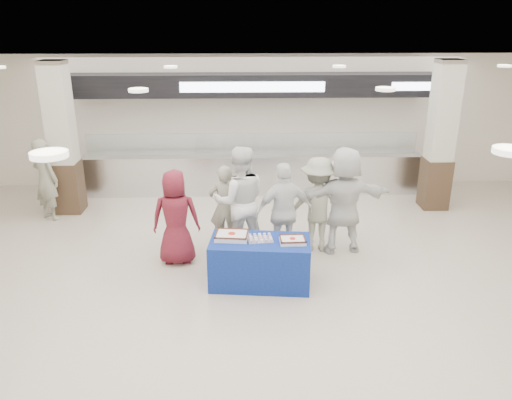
{
  "coord_description": "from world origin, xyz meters",
  "views": [
    {
      "loc": [
        -0.28,
        -6.13,
        3.99
      ],
      "look_at": [
        -0.03,
        1.6,
        1.16
      ],
      "focal_mm": 35.0,
      "sensor_mm": 36.0,
      "label": 1
    }
  ],
  "objects_px": {
    "display_table": "(260,262)",
    "civilian_maroon": "(176,217)",
    "chef_tall": "(240,201)",
    "sheet_cake_left": "(232,235)",
    "cupcake_tray": "(260,238)",
    "sheet_cake_right": "(293,240)",
    "soldier_b": "(318,204)",
    "soldier_bg": "(46,179)",
    "chef_short": "(284,212)",
    "soldier_a": "(225,207)",
    "civilian_white": "(344,200)"
  },
  "relations": [
    {
      "from": "display_table",
      "to": "civilian_maroon",
      "type": "distance_m",
      "value": 1.67
    },
    {
      "from": "display_table",
      "to": "chef_tall",
      "type": "relative_size",
      "value": 0.79
    },
    {
      "from": "sheet_cake_left",
      "to": "cupcake_tray",
      "type": "distance_m",
      "value": 0.45
    },
    {
      "from": "sheet_cake_left",
      "to": "sheet_cake_right",
      "type": "distance_m",
      "value": 0.95
    },
    {
      "from": "sheet_cake_left",
      "to": "chef_tall",
      "type": "relative_size",
      "value": 0.27
    },
    {
      "from": "chef_tall",
      "to": "soldier_b",
      "type": "xyz_separation_m",
      "value": [
        1.38,
        0.11,
        -0.12
      ]
    },
    {
      "from": "soldier_b",
      "to": "soldier_bg",
      "type": "distance_m",
      "value": 5.63
    },
    {
      "from": "cupcake_tray",
      "to": "chef_tall",
      "type": "xyz_separation_m",
      "value": [
        -0.32,
        1.13,
        0.2
      ]
    },
    {
      "from": "display_table",
      "to": "soldier_bg",
      "type": "height_order",
      "value": "soldier_bg"
    },
    {
      "from": "cupcake_tray",
      "to": "chef_short",
      "type": "distance_m",
      "value": 0.98
    },
    {
      "from": "chef_short",
      "to": "soldier_b",
      "type": "relative_size",
      "value": 1.01
    },
    {
      "from": "sheet_cake_right",
      "to": "cupcake_tray",
      "type": "distance_m",
      "value": 0.5
    },
    {
      "from": "soldier_bg",
      "to": "soldier_a",
      "type": "bearing_deg",
      "value": -171.45
    },
    {
      "from": "chef_short",
      "to": "civilian_white",
      "type": "height_order",
      "value": "civilian_white"
    },
    {
      "from": "soldier_b",
      "to": "soldier_bg",
      "type": "height_order",
      "value": "soldier_b"
    },
    {
      "from": "civilian_white",
      "to": "sheet_cake_left",
      "type": "bearing_deg",
      "value": 22.17
    },
    {
      "from": "sheet_cake_right",
      "to": "chef_short",
      "type": "bearing_deg",
      "value": 92.84
    },
    {
      "from": "sheet_cake_right",
      "to": "soldier_bg",
      "type": "height_order",
      "value": "soldier_bg"
    },
    {
      "from": "soldier_a",
      "to": "soldier_b",
      "type": "height_order",
      "value": "soldier_b"
    },
    {
      "from": "chef_tall",
      "to": "soldier_bg",
      "type": "distance_m",
      "value": 4.37
    },
    {
      "from": "sheet_cake_right",
      "to": "soldier_b",
      "type": "relative_size",
      "value": 0.23
    },
    {
      "from": "cupcake_tray",
      "to": "soldier_bg",
      "type": "xyz_separation_m",
      "value": [
        -4.31,
        2.88,
        0.08
      ]
    },
    {
      "from": "chef_tall",
      "to": "civilian_maroon",
      "type": "bearing_deg",
      "value": 9.6
    },
    {
      "from": "display_table",
      "to": "soldier_bg",
      "type": "distance_m",
      "value": 5.21
    },
    {
      "from": "sheet_cake_left",
      "to": "chef_short",
      "type": "xyz_separation_m",
      "value": [
        0.88,
        0.78,
        0.07
      ]
    },
    {
      "from": "civilian_white",
      "to": "soldier_bg",
      "type": "distance_m",
      "value": 6.08
    },
    {
      "from": "sheet_cake_left",
      "to": "cupcake_tray",
      "type": "height_order",
      "value": "sheet_cake_left"
    },
    {
      "from": "sheet_cake_right",
      "to": "civilian_maroon",
      "type": "xyz_separation_m",
      "value": [
        -1.89,
        0.9,
        0.03
      ]
    },
    {
      "from": "sheet_cake_left",
      "to": "civilian_white",
      "type": "bearing_deg",
      "value": 28.83
    },
    {
      "from": "cupcake_tray",
      "to": "civilian_white",
      "type": "xyz_separation_m",
      "value": [
        1.52,
        1.16,
        0.19
      ]
    },
    {
      "from": "civilian_maroon",
      "to": "chef_tall",
      "type": "xyz_separation_m",
      "value": [
        1.08,
        0.33,
        0.16
      ]
    },
    {
      "from": "civilian_maroon",
      "to": "civilian_white",
      "type": "bearing_deg",
      "value": -176.18
    },
    {
      "from": "soldier_a",
      "to": "soldier_bg",
      "type": "relative_size",
      "value": 0.91
    },
    {
      "from": "soldier_b",
      "to": "chef_tall",
      "type": "bearing_deg",
      "value": 8.11
    },
    {
      "from": "civilian_white",
      "to": "soldier_bg",
      "type": "height_order",
      "value": "civilian_white"
    },
    {
      "from": "display_table",
      "to": "sheet_cake_left",
      "type": "height_order",
      "value": "sheet_cake_left"
    },
    {
      "from": "display_table",
      "to": "civilian_white",
      "type": "relative_size",
      "value": 0.8
    },
    {
      "from": "display_table",
      "to": "chef_tall",
      "type": "height_order",
      "value": "chef_tall"
    },
    {
      "from": "chef_tall",
      "to": "soldier_b",
      "type": "relative_size",
      "value": 1.14
    },
    {
      "from": "cupcake_tray",
      "to": "soldier_a",
      "type": "xyz_separation_m",
      "value": [
        -0.58,
        1.35,
        0.0
      ]
    },
    {
      "from": "sheet_cake_right",
      "to": "cupcake_tray",
      "type": "relative_size",
      "value": 0.98
    },
    {
      "from": "civilian_maroon",
      "to": "sheet_cake_right",
      "type": "bearing_deg",
      "value": 151.31
    },
    {
      "from": "sheet_cake_left",
      "to": "display_table",
      "type": "bearing_deg",
      "value": -12.19
    },
    {
      "from": "sheet_cake_left",
      "to": "cupcake_tray",
      "type": "xyz_separation_m",
      "value": [
        0.44,
        -0.09,
        -0.02
      ]
    },
    {
      "from": "sheet_cake_left",
      "to": "soldier_bg",
      "type": "height_order",
      "value": "soldier_bg"
    },
    {
      "from": "sheet_cake_right",
      "to": "soldier_bg",
      "type": "bearing_deg",
      "value": 148.22
    },
    {
      "from": "soldier_b",
      "to": "sheet_cake_left",
      "type": "bearing_deg",
      "value": 40.93
    },
    {
      "from": "display_table",
      "to": "sheet_cake_right",
      "type": "xyz_separation_m",
      "value": [
        0.49,
        -0.09,
        0.42
      ]
    },
    {
      "from": "soldier_a",
      "to": "civilian_white",
      "type": "xyz_separation_m",
      "value": [
        2.1,
        -0.19,
        0.18
      ]
    },
    {
      "from": "soldier_b",
      "to": "soldier_bg",
      "type": "bearing_deg",
      "value": -13.33
    }
  ]
}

